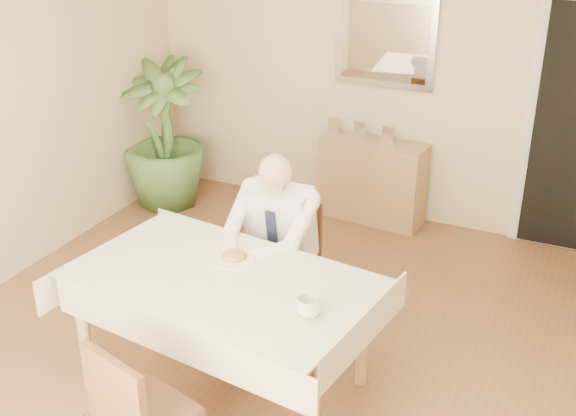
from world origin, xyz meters
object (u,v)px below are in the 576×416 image
at_px(seated_man, 269,242).
at_px(sideboard, 372,181).
at_px(dining_table, 223,290).
at_px(chair_near, 133,413).
at_px(coffee_mug, 309,307).
at_px(chair_far, 288,255).
at_px(potted_palm, 164,135).

xyz_separation_m(seated_man, sideboard, (0.02, 1.98, -0.33)).
xyz_separation_m(dining_table, seated_man, (0.00, 0.59, 0.02)).
distance_m(chair_near, seated_man, 1.50).
distance_m(dining_table, seated_man, 0.59).
bearing_deg(dining_table, chair_near, -81.21).
bearing_deg(coffee_mug, sideboard, 101.96).
distance_m(chair_far, sideboard, 1.70).
height_order(dining_table, chair_near, chair_near).
bearing_deg(chair_far, seated_man, -92.56).
relative_size(chair_far, seated_man, 0.66).
bearing_deg(dining_table, chair_far, 97.59).
xyz_separation_m(sideboard, potted_palm, (-1.83, -0.46, 0.30)).
distance_m(chair_far, coffee_mug, 1.24).
xyz_separation_m(dining_table, coffee_mug, (0.60, -0.15, 0.14)).
bearing_deg(chair_far, potted_palm, 143.10).
bearing_deg(chair_near, sideboard, 106.00).
xyz_separation_m(chair_near, sideboard, (-0.00, 3.47, -0.12)).
distance_m(coffee_mug, potted_palm, 3.31).
relative_size(chair_near, sideboard, 0.96).
distance_m(chair_far, potted_palm, 2.20).
distance_m(chair_near, sideboard, 3.47).
relative_size(dining_table, coffee_mug, 14.16).
bearing_deg(sideboard, coffee_mug, -72.81).
bearing_deg(chair_near, dining_table, 107.19).
bearing_deg(potted_palm, seated_man, -39.95).
xyz_separation_m(chair_far, sideboard, (0.02, 1.70, -0.09)).
distance_m(coffee_mug, sideboard, 2.82).
relative_size(dining_table, chair_near, 2.11).
relative_size(chair_far, chair_near, 0.94).
xyz_separation_m(chair_far, potted_palm, (-1.81, 1.24, 0.21)).
bearing_deg(seated_man, chair_near, -89.28).
bearing_deg(coffee_mug, chair_near, -127.88).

